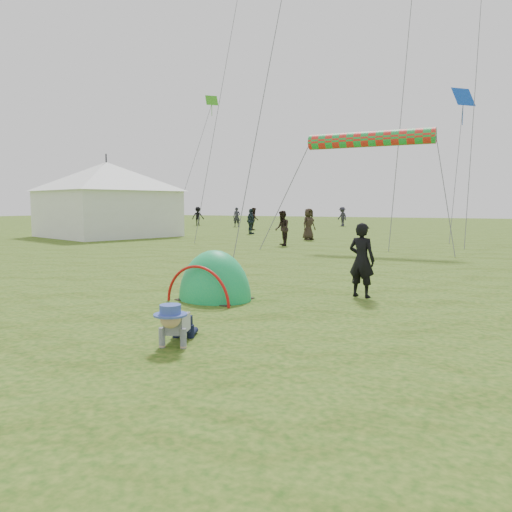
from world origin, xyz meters
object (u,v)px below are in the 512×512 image
at_px(crawling_toddler, 176,323).
at_px(standing_adult, 362,260).
at_px(popup_tent, 215,299).
at_px(event_marquee, 107,197).

bearing_deg(crawling_toddler, standing_adult, 54.59).
relative_size(popup_tent, event_marquee, 0.29).
relative_size(crawling_toddler, popup_tent, 0.40).
bearing_deg(crawling_toddler, event_marquee, 115.86).
xyz_separation_m(crawling_toddler, event_marquee, (-17.43, 17.57, 2.08)).
xyz_separation_m(popup_tent, event_marquee, (-16.20, 14.48, 2.39)).
bearing_deg(popup_tent, crawling_toddler, -63.17).
bearing_deg(standing_adult, popup_tent, 43.22).
relative_size(crawling_toddler, event_marquee, 0.12).
bearing_deg(event_marquee, crawling_toddler, -27.82).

